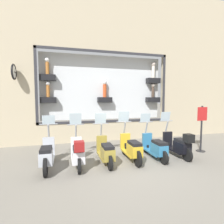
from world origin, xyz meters
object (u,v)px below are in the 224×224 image
scooter_olive_3 (106,151)px  scooter_yellow_2 (131,148)px  scooter_white_4 (78,153)px  shop_sign_post (202,127)px  scooter_black_0 (178,145)px  scooter_silver_5 (47,155)px  scooter_teal_1 (155,147)px

scooter_olive_3 → scooter_yellow_2: bearing=-89.6°
scooter_white_4 → shop_sign_post: size_ratio=0.96×
scooter_black_0 → scooter_silver_5: size_ratio=0.99×
scooter_black_0 → scooter_silver_5: 4.59m
scooter_teal_1 → scooter_white_4: size_ratio=1.00×
scooter_teal_1 → scooter_white_4: scooter_white_4 is taller
scooter_teal_1 → scooter_white_4: bearing=91.3°
scooter_teal_1 → scooter_yellow_2: bearing=89.4°
scooter_black_0 → scooter_olive_3: (0.06, 2.75, -0.04)m
scooter_yellow_2 → shop_sign_post: size_ratio=0.96×
scooter_silver_5 → shop_sign_post: (0.27, -5.92, 0.57)m
scooter_black_0 → scooter_yellow_2: bearing=87.8°
scooter_yellow_2 → scooter_olive_3: (-0.01, 0.92, -0.02)m
shop_sign_post → scooter_olive_3: bearing=93.9°
scooter_yellow_2 → shop_sign_post: bearing=-85.2°
scooter_teal_1 → shop_sign_post: shop_sign_post is taller
scooter_silver_5 → shop_sign_post: shop_sign_post is taller
scooter_white_4 → scooter_black_0: bearing=-90.0°
scooter_teal_1 → scooter_yellow_2: size_ratio=0.99×
scooter_yellow_2 → scooter_silver_5: scooter_yellow_2 is taller
scooter_olive_3 → scooter_black_0: bearing=-91.3°
scooter_olive_3 → shop_sign_post: (0.28, -4.08, 0.60)m
scooter_black_0 → scooter_yellow_2: (0.07, 1.84, -0.02)m
scooter_teal_1 → scooter_black_0: bearing=-93.8°
scooter_white_4 → scooter_silver_5: (0.07, 0.92, -0.02)m
scooter_teal_1 → scooter_white_4: (-0.06, 2.75, 0.05)m
scooter_black_0 → shop_sign_post: bearing=-75.7°
scooter_teal_1 → scooter_olive_3: (0.00, 1.84, 0.00)m
scooter_olive_3 → scooter_white_4: scooter_white_4 is taller
scooter_black_0 → scooter_yellow_2: 1.84m
scooter_yellow_2 → scooter_silver_5: 2.75m
scooter_teal_1 → scooter_olive_3: bearing=89.9°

